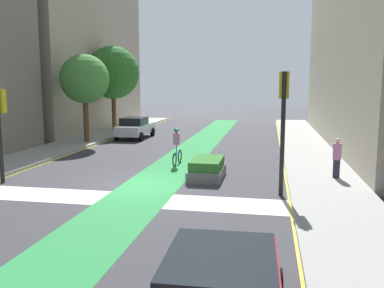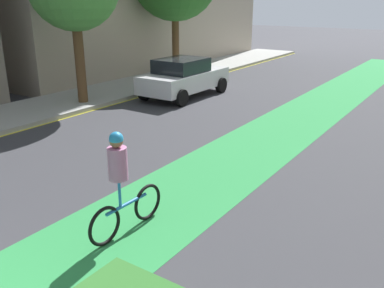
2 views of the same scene
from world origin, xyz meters
TOP-DOWN VIEW (x-y plane):
  - ground_plane at (0.00, 0.00)m, footprint 120.00×120.00m
  - bike_lane_paint at (0.63, 0.00)m, footprint 2.40×60.00m
  - crosswalk_band at (0.00, -2.00)m, footprint 12.00×1.80m
  - curb_stripe_left at (-6.00, 0.00)m, footprint 0.16×60.00m
  - sidewalk_right at (7.50, 0.00)m, footprint 3.00×60.00m
  - curb_stripe_right at (6.00, 0.00)m, footprint 0.16×60.00m
  - traffic_signal_near_right at (5.69, -0.33)m, footprint 0.35×0.52m
  - traffic_signal_near_left at (-5.49, -0.49)m, footprint 0.35×0.52m
  - car_white_left_far at (-4.57, 13.69)m, footprint 2.04×4.21m
  - cyclist_in_lane at (0.71, 4.38)m, footprint 0.32×1.73m
  - pedestrian_sidewalk_right_a at (8.00, 2.19)m, footprint 0.34×0.34m
  - street_tree_near at (-7.59, 17.29)m, footprint 4.34×4.34m
  - street_tree_far at (-6.83, 10.28)m, footprint 3.23×3.23m
  - median_planter at (2.63, 1.76)m, footprint 1.39×2.51m

SIDE VIEW (x-z plane):
  - ground_plane at x=0.00m, z-range 0.00..0.00m
  - crosswalk_band at x=0.00m, z-range 0.00..0.01m
  - bike_lane_paint at x=0.63m, z-range 0.00..0.01m
  - curb_stripe_left at x=-6.00m, z-range 0.00..0.01m
  - curb_stripe_right at x=6.00m, z-range 0.00..0.01m
  - sidewalk_right at x=7.50m, z-range 0.00..0.15m
  - median_planter at x=2.63m, z-range -0.02..0.83m
  - car_white_left_far at x=-4.57m, z-range 0.02..1.59m
  - cyclist_in_lane at x=0.71m, z-range 0.04..1.90m
  - pedestrian_sidewalk_right_a at x=8.00m, z-range 0.16..1.82m
  - traffic_signal_near_left at x=-5.49m, z-range 0.78..4.59m
  - traffic_signal_near_right at x=5.69m, z-range 0.89..5.34m
  - street_tree_far at x=-6.83m, z-range 1.40..7.20m
  - street_tree_near at x=-7.59m, z-range 1.43..8.37m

